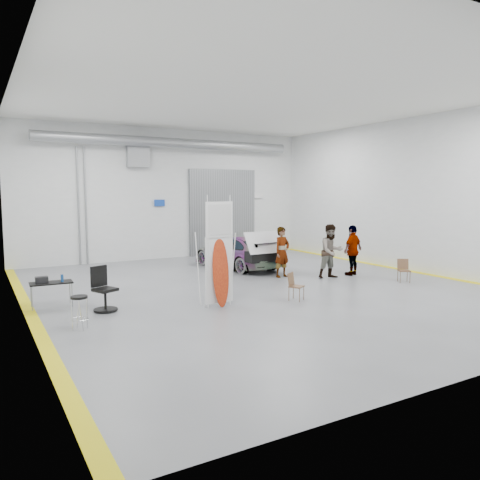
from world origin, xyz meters
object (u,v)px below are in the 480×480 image
sedan_car (238,252)px  office_chair (104,292)px  person_b (331,251)px  shop_stool (80,313)px  surfboard_display (219,262)px  work_table (49,282)px  person_c (353,250)px  person_a (282,252)px  folding_chair_far (404,275)px  folding_chair_near (296,292)px

sedan_car → office_chair: (-6.46, -4.31, -0.13)m
person_b → shop_stool: (-9.16, -2.04, -0.59)m
surfboard_display → sedan_car: bearing=52.1°
person_b → work_table: (-9.47, 0.49, -0.29)m
office_chair → shop_stool: bearing=-146.2°
person_c → sedan_car: bearing=-68.0°
shop_stool → office_chair: 1.70m
person_a → folding_chair_far: bearing=-52.8°
person_b → surfboard_display: size_ratio=0.64×
person_c → folding_chair_far: 2.11m
folding_chair_far → shop_stool: size_ratio=1.02×
person_a → folding_chair_near: size_ratio=2.32×
folding_chair_near → person_a: bearing=30.5°
person_a → person_c: 2.69m
sedan_car → folding_chair_far: size_ratio=5.59×
person_b → work_table: 9.49m
folding_chair_near → office_chair: (-5.09, 1.56, 0.26)m
sedan_car → person_c: person_c is taller
folding_chair_far → sedan_car: bearing=155.4°
person_a → folding_chair_far: 4.30m
office_chair → person_c: bearing=-19.7°
folding_chair_far → office_chair: office_chair is taller
work_table → person_c: bearing=-2.3°
shop_stool → person_a: bearing=21.9°
person_c → shop_stool: bearing=-4.8°
folding_chair_near → folding_chair_far: bearing=-27.1°
person_b → office_chair: person_b is taller
folding_chair_near → work_table: work_table is taller
person_a → surfboard_display: size_ratio=0.61×
person_c → office_chair: bearing=-12.3°
sedan_car → person_c: (2.88, -3.64, 0.30)m
person_b → folding_chair_far: size_ratio=2.46×
person_c → folding_chair_near: 4.86m
sedan_car → work_table: (-7.68, -3.21, 0.04)m
folding_chair_far → work_table: 11.39m
work_table → folding_chair_far: bearing=-11.8°
surfboard_display → office_chair: bearing=154.0°
folding_chair_near → folding_chair_far: same height
person_a → folding_chair_near: 3.75m
folding_chair_near → shop_stool: (-5.99, 0.13, 0.14)m
sedan_car → person_a: 2.67m
folding_chair_far → surfboard_display: bearing=-147.4°
folding_chair_near → office_chair: bearing=132.0°
surfboard_display → folding_chair_near: (2.27, -0.42, -0.98)m
shop_stool → sedan_car: bearing=37.9°
surfboard_display → shop_stool: size_ratio=3.90×
folding_chair_far → work_table: (-11.14, 2.33, 0.44)m
person_c → shop_stool: 10.48m
folding_chair_near → sedan_car: bearing=45.8°
folding_chair_near → work_table: bearing=126.2°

